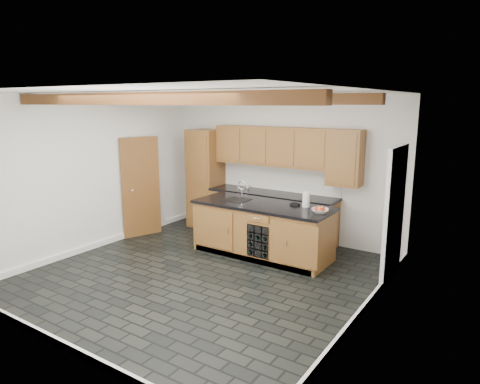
# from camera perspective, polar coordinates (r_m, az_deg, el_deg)

# --- Properties ---
(ground) EXTENTS (5.00, 5.00, 0.00)m
(ground) POSITION_cam_1_polar(r_m,az_deg,el_deg) (6.87, -4.87, -10.94)
(ground) COLOR black
(ground) RESTS_ON ground
(room_shell) EXTENTS (5.01, 5.00, 5.00)m
(room_shell) POSITION_cam_1_polar(r_m,az_deg,el_deg) (6.90, -2.92, 2.41)
(room_shell) COLOR white
(room_shell) RESTS_ON ground
(back_cabinetry) EXTENTS (3.65, 0.62, 2.20)m
(back_cabinetry) POSITION_cam_1_polar(r_m,az_deg,el_deg) (8.56, 2.33, 0.53)
(back_cabinetry) COLOR olive
(back_cabinetry) RESTS_ON ground
(island) EXTENTS (2.48, 0.96, 0.93)m
(island) POSITION_cam_1_polar(r_m,az_deg,el_deg) (7.55, 2.98, -5.05)
(island) COLOR olive
(island) RESTS_ON ground
(faucet) EXTENTS (0.45, 0.40, 0.34)m
(faucet) POSITION_cam_1_polar(r_m,az_deg,el_deg) (7.75, -0.34, -0.77)
(faucet) COLOR black
(faucet) RESTS_ON island
(kitchen_scale) EXTENTS (0.17, 0.11, 0.05)m
(kitchen_scale) POSITION_cam_1_polar(r_m,az_deg,el_deg) (7.39, 7.34, -1.58)
(kitchen_scale) COLOR black
(kitchen_scale) RESTS_ON island
(fruit_bowl) EXTENTS (0.36, 0.36, 0.07)m
(fruit_bowl) POSITION_cam_1_polar(r_m,az_deg,el_deg) (6.93, 10.61, -2.49)
(fruit_bowl) COLOR beige
(fruit_bowl) RESTS_ON island
(fruit_cluster) EXTENTS (0.16, 0.17, 0.07)m
(fruit_cluster) POSITION_cam_1_polar(r_m,az_deg,el_deg) (6.93, 10.62, -2.20)
(fruit_cluster) COLOR #B21917
(fruit_cluster) RESTS_ON fruit_bowl
(paper_towel) EXTENTS (0.12, 0.12, 0.26)m
(paper_towel) POSITION_cam_1_polar(r_m,az_deg,el_deg) (7.27, 8.81, -0.98)
(paper_towel) COLOR white
(paper_towel) RESTS_ON island
(mug) EXTENTS (0.10, 0.10, 0.08)m
(mug) POSITION_cam_1_polar(r_m,az_deg,el_deg) (8.77, 1.02, 0.77)
(mug) COLOR white
(mug) RESTS_ON back_cabinetry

